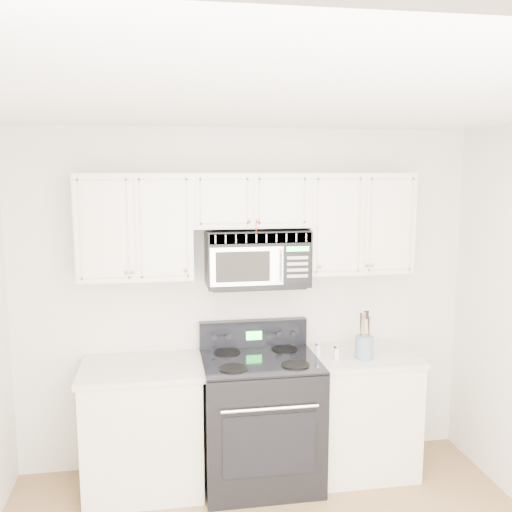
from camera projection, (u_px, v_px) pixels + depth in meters
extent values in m
cube|color=white|center=(305.00, 99.00, 2.51)|extent=(3.50, 3.50, 0.01)
cube|color=beige|center=(246.00, 299.00, 4.41)|extent=(3.50, 0.01, 2.60)
cube|color=beige|center=(144.00, 429.00, 4.10)|extent=(0.82, 0.63, 0.88)
cube|color=beige|center=(142.00, 368.00, 4.04)|extent=(0.86, 0.65, 0.04)
cube|color=black|center=(145.00, 477.00, 4.20)|extent=(0.82, 0.55, 0.10)
cube|color=beige|center=(356.00, 414.00, 4.37)|extent=(0.82, 0.63, 0.88)
cube|color=beige|center=(357.00, 356.00, 4.30)|extent=(0.86, 0.65, 0.04)
cube|color=black|center=(353.00, 459.00, 4.47)|extent=(0.82, 0.55, 0.10)
cube|color=black|center=(260.00, 421.00, 4.20)|extent=(0.84, 0.72, 0.92)
cube|color=black|center=(269.00, 445.00, 3.85)|extent=(0.64, 0.01, 0.44)
cylinder|color=white|center=(270.00, 409.00, 3.78)|extent=(0.66, 0.02, 0.02)
cube|color=black|center=(260.00, 360.00, 4.13)|extent=(0.84, 0.72, 0.02)
cube|color=black|center=(253.00, 334.00, 4.42)|extent=(0.84, 0.08, 0.22)
cube|color=#1FFF3D|center=(254.00, 336.00, 4.38)|extent=(0.12, 0.00, 0.07)
cube|color=beige|center=(135.00, 226.00, 4.03)|extent=(0.80, 0.33, 0.75)
cube|color=beige|center=(357.00, 223.00, 4.30)|extent=(0.80, 0.33, 0.75)
cube|color=beige|center=(249.00, 200.00, 4.14)|extent=(0.84, 0.33, 0.39)
sphere|color=tan|center=(132.00, 272.00, 3.89)|extent=(0.03, 0.03, 0.03)
sphere|color=tan|center=(185.00, 271.00, 3.95)|extent=(0.03, 0.03, 0.03)
sphere|color=tan|center=(319.00, 267.00, 4.10)|extent=(0.03, 0.03, 0.03)
sphere|color=tan|center=(367.00, 265.00, 4.16)|extent=(0.03, 0.03, 0.03)
sphere|color=tan|center=(249.00, 221.00, 3.97)|extent=(0.03, 0.03, 0.03)
sphere|color=tan|center=(258.00, 221.00, 3.98)|extent=(0.03, 0.03, 0.03)
cylinder|color=#B91F00|center=(256.00, 228.00, 3.98)|extent=(0.00, 0.00, 0.10)
sphere|color=tan|center=(256.00, 236.00, 3.99)|extent=(0.03, 0.03, 0.03)
cube|color=black|center=(257.00, 257.00, 4.19)|extent=(0.74, 0.37, 0.41)
cube|color=#B5AEA3|center=(261.00, 238.00, 3.99)|extent=(0.72, 0.01, 0.07)
cube|color=silver|center=(247.00, 266.00, 3.99)|extent=(0.52, 0.01, 0.27)
cube|color=black|center=(243.00, 267.00, 3.98)|extent=(0.38, 0.01, 0.22)
cube|color=black|center=(297.00, 265.00, 4.05)|extent=(0.20, 0.01, 0.27)
cube|color=#1FFF3D|center=(298.00, 249.00, 4.03)|extent=(0.16, 0.00, 0.03)
cylinder|color=white|center=(282.00, 266.00, 4.00)|extent=(0.02, 0.02, 0.24)
cylinder|color=slate|center=(364.00, 347.00, 4.18)|extent=(0.13, 0.13, 0.17)
cylinder|color=#9D6238|center=(369.00, 336.00, 4.17)|extent=(0.01, 0.01, 0.29)
cylinder|color=black|center=(361.00, 334.00, 4.19)|extent=(0.01, 0.01, 0.31)
cylinder|color=#9D6238|center=(364.00, 335.00, 4.13)|extent=(0.01, 0.01, 0.34)
cylinder|color=black|center=(369.00, 336.00, 4.17)|extent=(0.01, 0.01, 0.29)
cylinder|color=#9D6238|center=(361.00, 334.00, 4.19)|extent=(0.01, 0.01, 0.31)
cylinder|color=silver|center=(337.00, 354.00, 4.15)|extent=(0.04, 0.04, 0.09)
cylinder|color=white|center=(337.00, 347.00, 4.14)|extent=(0.04, 0.04, 0.02)
cylinder|color=silver|center=(318.00, 351.00, 4.22)|extent=(0.04, 0.04, 0.09)
cylinder|color=white|center=(318.00, 344.00, 4.21)|extent=(0.04, 0.04, 0.02)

